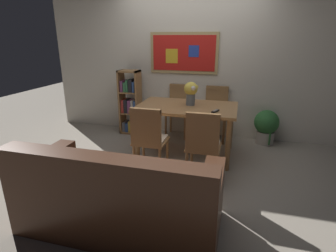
{
  "coord_description": "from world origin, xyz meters",
  "views": [
    {
      "loc": [
        0.86,
        -3.31,
        1.69
      ],
      "look_at": [
        0.04,
        -0.28,
        0.65
      ],
      "focal_mm": 28.47,
      "sensor_mm": 36.0,
      "label": 1
    }
  ],
  "objects": [
    {
      "name": "dining_chair_near_left",
      "position": [
        -0.18,
        -0.39,
        0.54
      ],
      "size": [
        0.4,
        0.41,
        0.91
      ],
      "color": "#9E7042",
      "rests_on": "ground_plane"
    },
    {
      "name": "dining_chair_far_left",
      "position": [
        -0.16,
        1.18,
        0.54
      ],
      "size": [
        0.4,
        0.41,
        0.91
      ],
      "color": "#9E7042",
      "rests_on": "ground_plane"
    },
    {
      "name": "wall_back_with_painting",
      "position": [
        -0.0,
        1.37,
        1.3
      ],
      "size": [
        5.2,
        0.14,
        2.6
      ],
      "color": "silver",
      "rests_on": "ground_plane"
    },
    {
      "name": "bookshelf",
      "position": [
        -1.04,
        1.07,
        0.54
      ],
      "size": [
        0.36,
        0.28,
        1.15
      ],
      "color": "#9E7042",
      "rests_on": "ground_plane"
    },
    {
      "name": "tv_remote",
      "position": [
        0.57,
        0.16,
        0.76
      ],
      "size": [
        0.1,
        0.16,
        0.02
      ],
      "color": "black",
      "rests_on": "dining_table"
    },
    {
      "name": "dining_chair_near_right",
      "position": [
        0.5,
        -0.41,
        0.54
      ],
      "size": [
        0.4,
        0.41,
        0.91
      ],
      "color": "#9E7042",
      "rests_on": "ground_plane"
    },
    {
      "name": "flower_vase",
      "position": [
        0.18,
        0.46,
        0.95
      ],
      "size": [
        0.2,
        0.2,
        0.34
      ],
      "color": "slate",
      "rests_on": "dining_table"
    },
    {
      "name": "potted_ivy",
      "position": [
        1.34,
        1.15,
        0.31
      ],
      "size": [
        0.4,
        0.4,
        0.59
      ],
      "color": "#B2ADA3",
      "rests_on": "ground_plane"
    },
    {
      "name": "ground_plane",
      "position": [
        0.0,
        0.0,
        0.0
      ],
      "size": [
        12.0,
        12.0,
        0.0
      ],
      "primitive_type": "plane",
      "color": "gray"
    },
    {
      "name": "leather_couch",
      "position": [
        -0.11,
        -1.42,
        0.31
      ],
      "size": [
        1.8,
        0.84,
        0.84
      ],
      "color": "#472819",
      "rests_on": "ground_plane"
    },
    {
      "name": "dining_chair_far_right",
      "position": [
        0.49,
        1.16,
        0.54
      ],
      "size": [
        0.4,
        0.41,
        0.91
      ],
      "color": "#9E7042",
      "rests_on": "ground_plane"
    },
    {
      "name": "dining_table",
      "position": [
        0.14,
        0.39,
        0.65
      ],
      "size": [
        1.43,
        0.93,
        0.75
      ],
      "color": "#9E7042",
      "rests_on": "ground_plane"
    }
  ]
}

